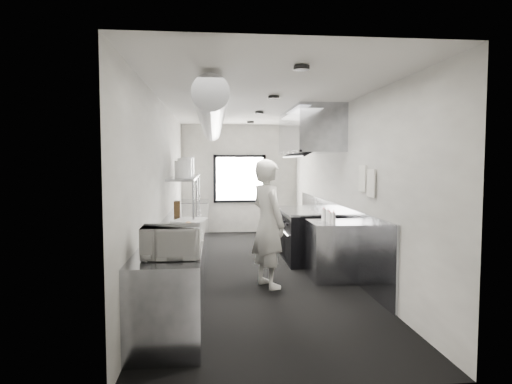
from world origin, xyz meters
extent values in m
cube|color=black|center=(0.00, 0.00, 0.00)|extent=(3.00, 8.00, 0.01)
cube|color=beige|center=(0.00, 0.00, 2.80)|extent=(3.00, 8.00, 0.01)
cube|color=silver|center=(0.00, 4.00, 1.40)|extent=(3.00, 0.02, 2.80)
cube|color=silver|center=(0.00, -4.00, 1.40)|extent=(3.00, 0.02, 2.80)
cube|color=silver|center=(-1.50, 0.00, 1.40)|extent=(0.02, 8.00, 2.80)
cube|color=silver|center=(1.50, 0.00, 1.40)|extent=(0.02, 8.00, 2.80)
cube|color=gray|center=(1.48, 0.30, 0.55)|extent=(0.03, 5.50, 1.10)
cylinder|color=#93959B|center=(-0.70, 0.40, 2.55)|extent=(0.40, 6.40, 0.40)
cube|color=white|center=(0.00, 3.96, 1.40)|extent=(1.20, 0.03, 1.10)
cube|color=black|center=(0.00, 3.98, 1.98)|extent=(1.36, 0.03, 0.08)
cube|color=black|center=(0.00, 3.98, 0.82)|extent=(1.36, 0.03, 0.08)
cube|color=black|center=(-0.64, 3.98, 1.40)|extent=(0.08, 0.03, 1.25)
cube|color=black|center=(0.64, 3.98, 1.40)|extent=(0.08, 0.03, 1.25)
cube|color=gray|center=(1.10, 0.70, 2.40)|extent=(0.80, 2.20, 0.80)
cube|color=gray|center=(0.72, 0.70, 2.01)|extent=(0.05, 2.20, 0.05)
cube|color=black|center=(1.02, 0.70, 2.06)|extent=(0.50, 2.10, 0.28)
cube|color=gray|center=(-1.15, -0.50, 0.45)|extent=(0.70, 6.00, 0.90)
cube|color=gray|center=(-1.20, 1.00, 1.55)|extent=(0.45, 3.00, 0.04)
cylinder|color=gray|center=(-1.00, -0.40, 1.22)|extent=(0.04, 0.04, 0.66)
cylinder|color=gray|center=(-1.00, 1.00, 1.22)|extent=(0.04, 0.04, 0.66)
cylinder|color=gray|center=(-1.00, 2.40, 1.22)|extent=(0.04, 0.04, 0.66)
cube|color=black|center=(1.05, 0.70, 0.45)|extent=(0.85, 1.60, 0.90)
cube|color=gray|center=(1.05, 0.70, 0.92)|extent=(0.85, 1.60, 0.04)
cube|color=gray|center=(0.64, 0.70, 0.45)|extent=(0.03, 1.55, 0.80)
cylinder|color=gray|center=(0.61, 0.70, 0.55)|extent=(0.03, 1.30, 0.03)
cube|color=gray|center=(1.15, -0.70, 0.45)|extent=(0.65, 0.80, 0.90)
cube|color=gray|center=(-1.15, 3.20, 0.45)|extent=(0.70, 1.20, 0.90)
cube|color=white|center=(1.47, -1.20, 1.60)|extent=(0.02, 0.28, 0.38)
cube|color=white|center=(1.47, -1.55, 1.55)|extent=(0.02, 0.28, 0.38)
imported|color=silver|center=(0.12, -1.03, 0.94)|extent=(0.69, 0.81, 1.88)
imported|color=silver|center=(-1.09, -3.04, 1.06)|extent=(0.53, 0.41, 0.31)
cylinder|color=#B4BCAD|center=(-1.35, -2.75, 0.96)|extent=(0.16, 0.16, 0.11)
cylinder|color=#B4BCAD|center=(-1.31, -2.17, 0.95)|extent=(0.15, 0.15, 0.10)
cube|color=beige|center=(-1.00, -2.05, 0.91)|extent=(0.41, 0.48, 0.01)
cylinder|color=silver|center=(-1.03, -1.20, 0.91)|extent=(0.26, 0.26, 0.02)
sphere|color=tan|center=(-1.03, -1.20, 0.96)|extent=(0.09, 0.09, 0.09)
cube|color=white|center=(-1.07, -0.31, 0.91)|extent=(0.59, 0.68, 0.02)
cube|color=#4F331C|center=(-1.31, 0.36, 1.03)|extent=(0.11, 0.24, 0.25)
cylinder|color=silver|center=(-1.20, 0.11, 1.72)|extent=(0.32, 0.32, 0.29)
cylinder|color=silver|center=(-1.20, 0.68, 1.74)|extent=(0.31, 0.31, 0.34)
cylinder|color=silver|center=(-1.18, 1.24, 1.75)|extent=(0.32, 0.32, 0.36)
cylinder|color=silver|center=(-1.21, 1.59, 1.74)|extent=(0.29, 0.29, 0.34)
cylinder|color=white|center=(1.12, -0.96, 0.99)|extent=(0.06, 0.06, 0.18)
cylinder|color=white|center=(1.08, -0.89, 0.99)|extent=(0.08, 0.08, 0.17)
cylinder|color=white|center=(1.10, -0.68, 0.99)|extent=(0.07, 0.07, 0.18)
cylinder|color=white|center=(1.07, -0.57, 1.00)|extent=(0.07, 0.07, 0.19)
cylinder|color=white|center=(1.13, -0.36, 0.98)|extent=(0.07, 0.07, 0.16)
camera|label=1|loc=(-0.68, -7.33, 1.84)|focal=30.63mm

